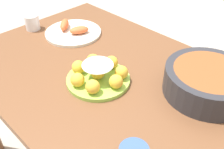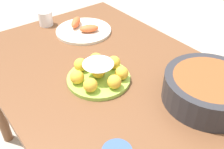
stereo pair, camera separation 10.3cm
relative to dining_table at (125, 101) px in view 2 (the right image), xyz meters
The scene contains 5 objects.
dining_table is the anchor object (origin of this frame).
cake_plate 0.16m from the dining_table, 143.70° to the right, with size 0.26×0.26×0.09m.
serving_bowl 0.34m from the dining_table, 35.97° to the left, with size 0.33×0.33×0.10m.
seafood_platter 0.50m from the dining_table, 167.12° to the left, with size 0.29×0.29×0.06m.
cup_far 0.69m from the dining_table, behind, with size 0.08×0.08×0.08m.
Camera 2 is at (0.61, -0.53, 1.38)m, focal length 42.00 mm.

